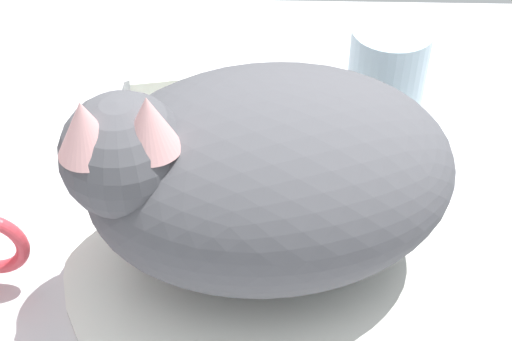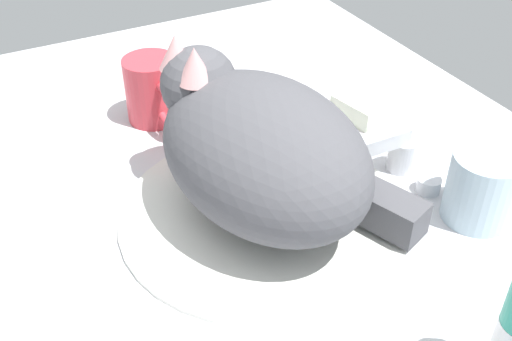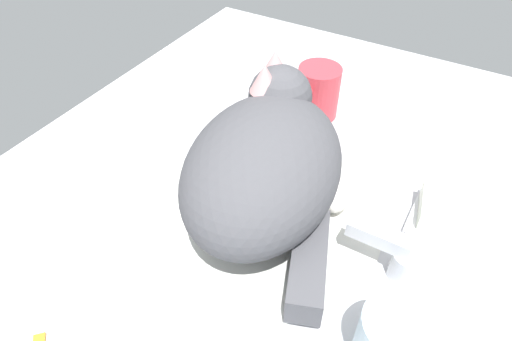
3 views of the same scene
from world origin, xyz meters
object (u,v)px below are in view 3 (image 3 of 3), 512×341
Objects in this scene: cat at (266,164)px; coffee_mug at (317,93)px; faucet at (398,259)px; soap_bar at (440,209)px.

coffee_mug is at bearing -171.70° from cat.
cat is at bearing -92.67° from faucet.
cat is at bearing 8.30° from coffee_mug.
soap_bar is at bearing 167.33° from faucet.
faucet reaches higher than soap_bar.
cat is 2.55× the size of coffee_mug.
coffee_mug reaches higher than soap_bar.
faucet is 10.81cm from soap_bar.
faucet is at bearing -12.67° from soap_bar.
cat is 24.49cm from coffee_mug.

